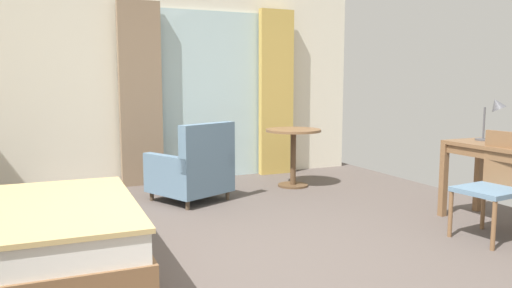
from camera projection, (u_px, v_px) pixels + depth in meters
ground at (243, 274)px, 3.52m from camera, size 6.44×7.13×0.10m
wall_back at (143, 85)px, 6.34m from camera, size 6.04×0.12×2.53m
balcony_glass_door at (210, 96)px, 6.65m from camera, size 1.45×0.02×2.23m
curtain_panel_left at (141, 95)px, 6.17m from camera, size 0.52×0.10×2.28m
curtain_panel_right at (276, 93)px, 6.94m from camera, size 0.50×0.10×2.28m
desk_chair at (497, 181)px, 4.14m from camera, size 0.52×0.49×0.89m
desk_lamp at (494, 110)px, 4.66m from camera, size 0.22×0.24×0.44m
armchair_by_window at (193, 171)px, 5.42m from camera, size 0.94×0.94×0.87m
round_cafe_table at (293, 144)px, 6.16m from camera, size 0.68×0.68×0.72m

